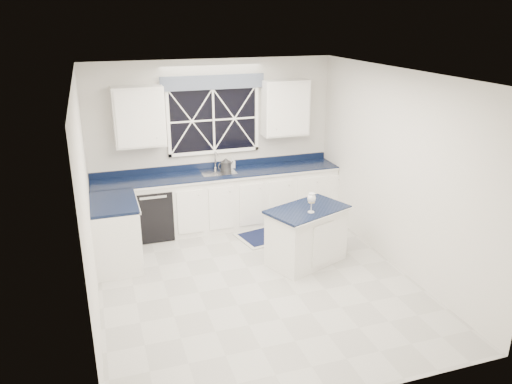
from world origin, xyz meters
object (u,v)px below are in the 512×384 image
object	(u,v)px
faucet	(216,160)
kettle	(226,165)
dishwasher	(152,211)
soap_bottle	(232,162)
island	(306,235)
wine_glass	(312,199)

from	to	relation	value
faucet	kettle	bearing A→B (deg)	-31.74
dishwasher	soap_bottle	xyz separation A→B (m)	(1.39, 0.21, 0.62)
island	soap_bottle	world-z (taller)	soap_bottle
faucet	wine_glass	world-z (taller)	faucet
dishwasher	kettle	xyz separation A→B (m)	(1.25, 0.10, 0.62)
dishwasher	wine_glass	size ratio (longest dim) A/B	3.02
island	kettle	xyz separation A→B (m)	(-0.71, 1.70, 0.62)
island	dishwasher	bearing A→B (deg)	119.28
island	soap_bottle	xyz separation A→B (m)	(-0.56, 1.81, 0.62)
faucet	island	distance (m)	2.10
wine_glass	soap_bottle	xyz separation A→B (m)	(-0.55, 1.95, 0.02)
dishwasher	kettle	distance (m)	1.40
wine_glass	kettle	bearing A→B (deg)	110.56
wine_glass	island	bearing A→B (deg)	85.28
dishwasher	soap_bottle	bearing A→B (deg)	8.44
island	wine_glass	world-z (taller)	wine_glass
faucet	island	size ratio (longest dim) A/B	0.24
island	kettle	world-z (taller)	kettle
island	soap_bottle	bearing A→B (deg)	85.97
dishwasher	faucet	size ratio (longest dim) A/B	2.72
soap_bottle	kettle	bearing A→B (deg)	-143.97
dishwasher	kettle	bearing A→B (deg)	4.74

